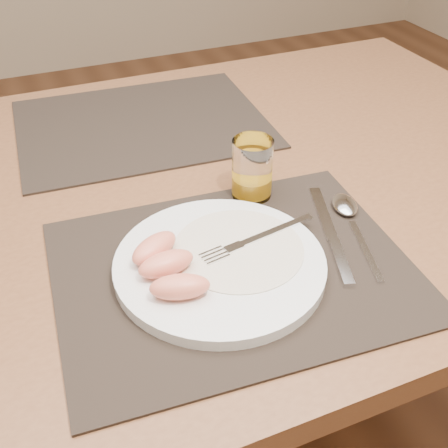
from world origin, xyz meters
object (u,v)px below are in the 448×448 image
placemat_far (142,124)px  fork (249,241)px  spoon (347,211)px  table (186,225)px  juice_glass (252,171)px  plate (220,264)px  placemat_near (233,269)px  knife (333,240)px

placemat_far → fork: bearing=-86.3°
placemat_far → spoon: 0.44m
table → juice_glass: juice_glass is taller
plate → placemat_near: bearing=-16.7°
fork → placemat_near: bearing=-145.8°
placemat_far → plate: plate is taller
placemat_far → knife: size_ratio=2.11×
plate → fork: 0.05m
plate → fork: bearing=19.0°
plate → spoon: 0.22m
placemat_far → knife: 0.46m
knife → spoon: bearing=41.9°
knife → spoon: 0.07m
table → placemat_far: placemat_far is taller
placemat_far → knife: (0.14, -0.44, 0.00)m
table → plate: (-0.03, -0.21, 0.10)m
plate → fork: fork is taller
knife → placemat_far: bearing=107.7°
placemat_far → spoon: size_ratio=2.38×
table → spoon: size_ratio=7.39×
table → fork: size_ratio=8.01×
table → fork: (0.02, -0.20, 0.11)m
spoon → placemat_far: bearing=116.2°
fork → juice_glass: size_ratio=1.90×
plate → table: bearing=82.7°
plate → knife: (0.16, -0.01, -0.01)m
fork → juice_glass: bearing=63.7°
juice_glass → table: bearing=137.6°
plate → juice_glass: (0.11, 0.14, 0.03)m
table → plate: 0.24m
knife → juice_glass: (-0.05, 0.15, 0.04)m
table → placemat_far: size_ratio=3.11×
table → placemat_near: placemat_near is taller
placemat_near → fork: bearing=34.2°
table → placemat_far: bearing=91.5°
table → spoon: spoon is taller
spoon → juice_glass: bearing=136.7°
placemat_far → juice_glass: bearing=-73.4°
fork → spoon: size_ratio=0.92×
table → knife: knife is taller
table → fork: fork is taller
placemat_near → fork: 0.04m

